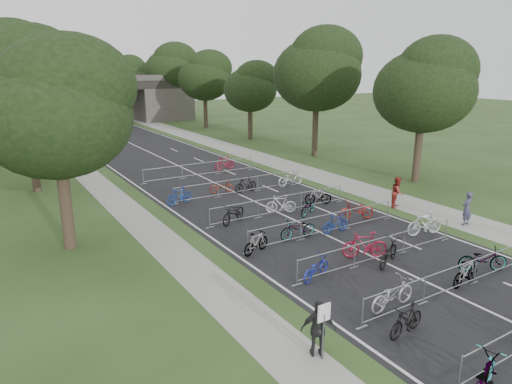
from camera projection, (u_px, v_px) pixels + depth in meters
road at (117, 137)px, 55.49m from camera, size 11.00×140.00×0.01m
sidewalk_right at (178, 132)px, 59.55m from camera, size 3.00×140.00×0.01m
sidewalk_left at (50, 142)px, 51.69m from camera, size 2.00×140.00×0.01m
lane_markings at (117, 137)px, 55.50m from camera, size 0.12×140.00×0.00m
overpass_bridge at (86, 100)px, 66.83m from camera, size 31.00×8.00×7.05m
park_sign at (324, 321)px, 13.22m from camera, size 0.45×0.06×1.83m
tree_left_0 at (58, 111)px, 20.07m from camera, size 6.72×6.72×10.25m
tree_right_0 at (426, 87)px, 32.38m from camera, size 7.17×7.17×10.93m
tree_left_1 at (25, 83)px, 29.68m from camera, size 7.56×7.56×11.53m
tree_right_1 at (319, 71)px, 41.94m from camera, size 8.18×8.18×12.47m
tree_left_2 at (8, 69)px, 39.29m from camera, size 8.40×8.40×12.81m
tree_right_2 at (251, 88)px, 52.29m from camera, size 6.16×6.16×9.39m
tree_left_3 at (2, 84)px, 49.55m from camera, size 6.72×6.72×10.25m
tree_right_3 at (205, 77)px, 61.86m from camera, size 7.17×7.17×10.93m
tree_right_4 at (172, 69)px, 71.42m from camera, size 8.18×8.18×12.47m
tree_right_5 at (147, 79)px, 81.78m from camera, size 6.16×6.16×9.39m
tree_right_6 at (127, 73)px, 91.34m from camera, size 7.17×7.17×10.93m
barrier_row_1 at (451, 280)px, 17.35m from camera, size 9.70×0.08×1.10m
barrier_row_2 at (380, 249)px, 20.30m from camera, size 9.70×0.08×1.10m
barrier_row_3 at (325, 224)px, 23.41m from camera, size 9.70×0.08×1.10m
barrier_row_4 at (280, 205)px, 26.69m from camera, size 9.70×0.08×1.10m
barrier_row_5 at (238, 186)px, 30.78m from camera, size 9.70×0.08×1.10m
barrier_row_6 at (200, 170)px, 35.69m from camera, size 9.70×0.08×1.10m
bike_0 at (482, 379)px, 11.86m from camera, size 2.27×1.35×1.13m
bike_4 at (406, 320)px, 14.64m from camera, size 1.78×0.70×1.04m
bike_5 at (392, 294)px, 16.22m from camera, size 2.17×0.85×1.12m
bike_6 at (466, 273)px, 17.97m from camera, size 1.85×0.70×1.08m
bike_7 at (483, 259)px, 19.22m from camera, size 2.14×1.67×1.08m
bike_8 at (316, 268)px, 18.54m from camera, size 1.89×1.16×0.94m
bike_9 at (365, 245)px, 20.51m from camera, size 2.09×1.51×1.24m
bike_10 at (388, 253)px, 19.84m from camera, size 2.26×1.59×1.13m
bike_11 at (425, 224)px, 23.27m from camera, size 2.17×1.01×1.26m
bike_12 at (256, 243)px, 21.04m from camera, size 1.80×1.04×1.04m
bike_13 at (298, 229)px, 22.82m from camera, size 2.03×0.81×1.05m
bike_14 at (335, 224)px, 23.60m from camera, size 1.72×0.50×1.03m
bike_15 at (357, 210)px, 25.61m from camera, size 2.27×1.30×1.13m
bike_16 at (234, 213)px, 25.13m from camera, size 2.24×1.73×1.13m
bike_17 at (281, 204)px, 26.81m from camera, size 1.85×1.26×1.09m
bike_18 at (308, 207)px, 26.51m from camera, size 1.83×1.36×0.92m
bike_19 at (318, 196)px, 28.52m from camera, size 1.71×1.21×1.01m
bike_20 at (179, 196)px, 28.49m from camera, size 1.94×0.93×1.12m
bike_21 at (221, 187)px, 31.12m from camera, size 1.76×1.05×0.87m
bike_22 at (246, 185)px, 31.15m from camera, size 1.88×0.75×1.10m
bike_23 at (290, 178)px, 32.92m from camera, size 2.15×0.81×1.12m
bike_27 at (225, 163)px, 37.87m from camera, size 1.91×0.61×1.13m
pedestrian_a at (467, 209)px, 24.68m from camera, size 0.72×0.50×1.87m
pedestrian_b at (397, 192)px, 27.80m from camera, size 1.15×1.08×1.89m
pedestrian_c at (318, 329)px, 13.50m from camera, size 1.11×0.91×1.78m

